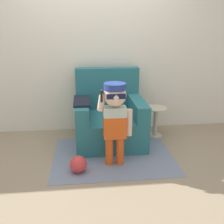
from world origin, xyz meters
The scene contains 7 objects.
ground_plane centered at (0.00, 0.00, 0.00)m, with size 10.00×10.00×0.00m, color #998466.
wall_back centered at (0.00, 0.82, 1.30)m, with size 10.00×0.05×2.60m.
armchair centered at (0.16, 0.31, 0.34)m, with size 0.96×0.94×1.01m.
person_child centered at (0.16, -0.40, 0.66)m, with size 0.41×0.31×1.00m.
side_table centered at (0.86, 0.38, 0.28)m, with size 0.33×0.33×0.45m.
rug centered at (0.16, -0.19, 0.00)m, with size 1.52×1.19×0.01m.
toy_ball centered at (-0.28, -0.54, 0.10)m, with size 0.20×0.20×0.20m.
Camera 1 is at (-0.19, -3.20, 1.59)m, focal length 42.00 mm.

